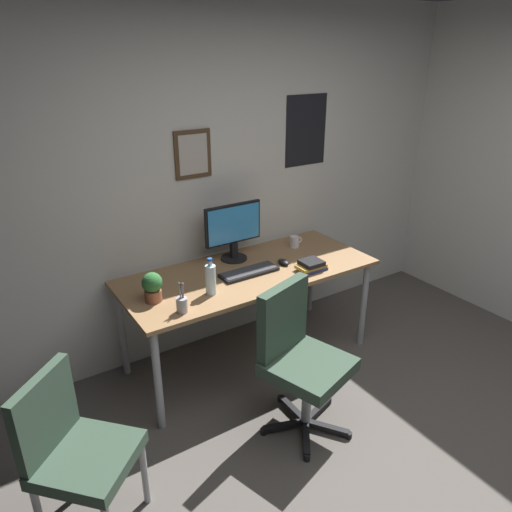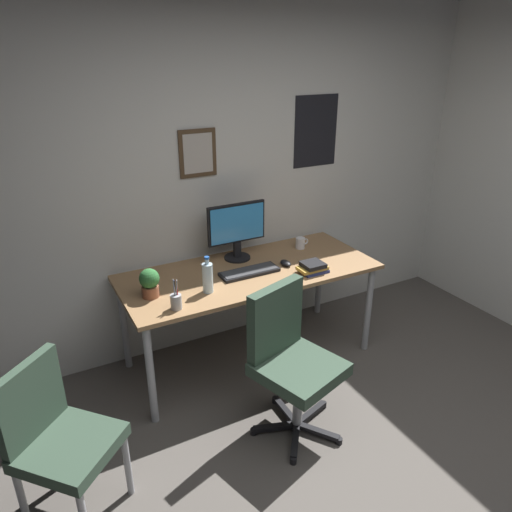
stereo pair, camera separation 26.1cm
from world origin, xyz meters
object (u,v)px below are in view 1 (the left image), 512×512
Objects in this scene: water_bottle at (211,279)px; book_stack_left at (312,266)px; computer_mouse at (283,262)px; coffee_mug_near at (295,242)px; office_chair at (298,353)px; side_chair at (74,446)px; monitor at (233,229)px; keyboard at (249,272)px; pen_cup at (182,304)px; potted_plant at (152,286)px.

water_bottle is 0.79m from book_stack_left.
water_bottle reaches higher than book_stack_left.
coffee_mug_near is (0.28, 0.23, 0.03)m from computer_mouse.
office_chair is 0.73m from water_bottle.
office_chair is 1.18m from coffee_mug_near.
monitor reaches higher than side_chair.
monitor is 0.57m from coffee_mug_near.
water_bottle is at bearing -161.94° from keyboard.
side_chair is 7.95× the size of computer_mouse.
pen_cup is at bearing 138.54° from office_chair.
pen_cup is at bearing -159.55° from keyboard.
keyboard is 0.67m from pen_cup.
office_chair is 2.07× the size of monitor.
computer_mouse reaches higher than keyboard.
computer_mouse is 0.69m from water_bottle.
monitor is 0.87m from pen_cup.
side_chair reaches higher than keyboard.
water_bottle is 1.29× the size of potted_plant.
pen_cup is 0.95× the size of book_stack_left.
potted_plant is (-0.76, -0.29, -0.13)m from monitor.
office_chair is at bearing -64.89° from water_bottle.
potted_plant is 0.25m from pen_cup.
computer_mouse is 0.96m from pen_cup.
computer_mouse is 0.52× the size of book_stack_left.
office_chair is 1.00m from potted_plant.
book_stack_left is (0.37, -0.48, -0.20)m from monitor.
coffee_mug_near is at bearing 20.79° from pen_cup.
water_bottle is (-0.28, 0.59, 0.33)m from office_chair.
potted_plant is (-0.35, 0.11, -0.00)m from water_bottle.
pen_cup is (0.80, 0.47, 0.31)m from side_chair.
office_chair is 1.09× the size of side_chair.
pen_cup is at bearing -159.21° from coffee_mug_near.
office_chair is at bearing -0.23° from side_chair.
coffee_mug_near is 0.53× the size of book_stack_left.
potted_plant is (-1.02, -0.00, 0.09)m from computer_mouse.
pen_cup reaches higher than coffee_mug_near.
office_chair reaches higher than side_chair.
side_chair is 2.23m from coffee_mug_near.
keyboard is 3.91× the size of computer_mouse.
monitor reaches higher than computer_mouse.
book_stack_left is (0.11, -0.19, 0.02)m from computer_mouse.
side_chair is at bearing 179.77° from office_chair.
water_bottle is (-0.67, -0.12, 0.09)m from computer_mouse.
book_stack_left is (0.41, -0.20, 0.02)m from keyboard.
coffee_mug_near is 1.29m from pen_cup.
keyboard is at bearing 82.40° from office_chair.
pen_cup reaches higher than book_stack_left.
monitor is at bearing 37.66° from pen_cup.
water_bottle is at bearing 28.78° from side_chair.
monitor is 2.36× the size of potted_plant.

